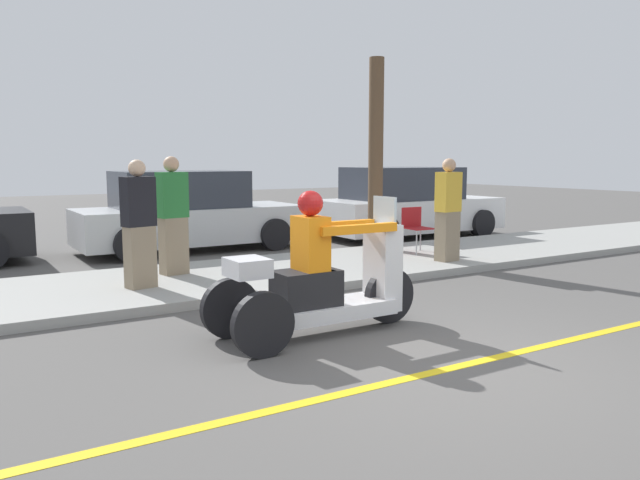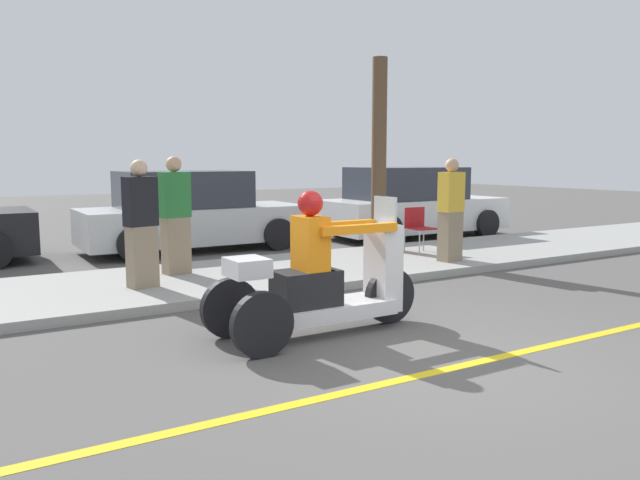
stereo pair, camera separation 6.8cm
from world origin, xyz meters
name	(u,v)px [view 2 (the right image)]	position (x,y,z in m)	size (l,w,h in m)	color
ground_plane	(453,368)	(0.00, 0.00, 0.00)	(60.00, 60.00, 0.00)	#565451
lane_stripe	(413,377)	(-0.44, 0.00, 0.00)	(24.00, 0.12, 0.01)	gold
sidewalk_strip	(239,277)	(0.00, 4.60, 0.06)	(28.00, 2.80, 0.12)	#9E9E99
motorcycle_trike	(321,284)	(-0.43, 1.51, 0.53)	(2.37, 0.85, 1.50)	black
spectator_near_curb	(451,212)	(3.49, 3.81, 0.94)	(0.43, 0.29, 1.71)	gray
spectator_end_of_line	(141,226)	(-1.51, 4.31, 0.94)	(0.45, 0.33, 1.69)	gray
spectator_with_child	(175,218)	(-0.81, 5.04, 0.96)	(0.45, 0.31, 1.74)	gray
folding_chair_set_back	(418,225)	(3.66, 4.84, 0.62)	(0.48, 0.48, 0.82)	#A5A8AD
parked_car_lot_left	(191,213)	(0.48, 8.03, 0.74)	(4.39, 1.95, 1.58)	silver
parked_car_lot_right	(411,205)	(5.63, 7.46, 0.76)	(4.41, 2.11, 1.63)	silver
tree_trunk	(379,154)	(3.36, 5.66, 1.90)	(0.28, 0.28, 3.57)	brown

